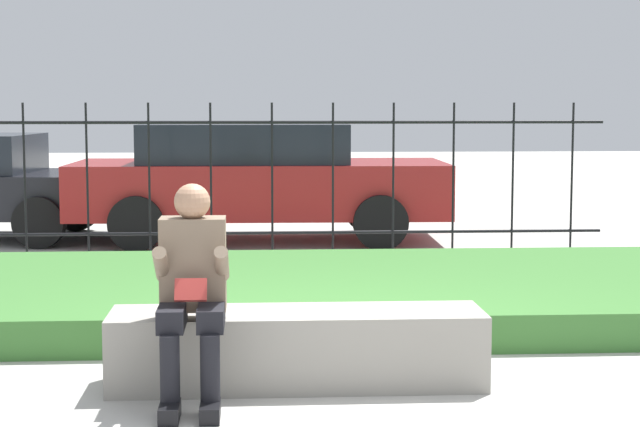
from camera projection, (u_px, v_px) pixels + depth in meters
name	position (u px, v px, depth m)	size (l,w,h in m)	color
ground_plane	(338.00, 384.00, 6.56)	(60.00, 60.00, 0.00)	#B2AFA8
stone_bench	(297.00, 352.00, 6.52)	(2.28, 0.57, 0.46)	gray
person_seated_reader	(192.00, 284.00, 6.12)	(0.42, 0.73, 1.26)	black
grass_berm	(316.00, 293.00, 8.90)	(8.42, 3.35, 0.27)	#3D7533
iron_fence	(303.00, 180.00, 11.27)	(6.42, 0.03, 1.72)	black
car_parked_center	(256.00, 178.00, 13.26)	(4.61, 2.08, 1.46)	maroon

